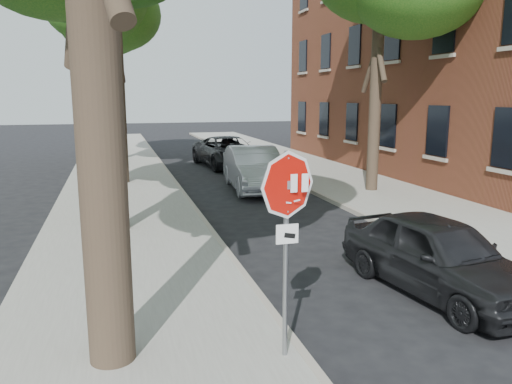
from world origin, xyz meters
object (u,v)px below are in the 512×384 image
(car_a, at_px, (438,255))
(car_b, at_px, (254,169))
(car_d, at_px, (228,152))
(tree_far, at_px, (106,16))
(stop_sign, at_px, (287,215))

(car_a, bearing_deg, car_b, 84.76)
(car_d, bearing_deg, tree_far, 142.15)
(car_b, bearing_deg, stop_sign, -99.39)
(stop_sign, xyz_separation_m, tree_far, (-2.02, 21.14, 5.26))
(car_b, xyz_separation_m, car_d, (0.43, 6.12, -0.05))
(tree_far, distance_m, car_b, 12.43)
(stop_sign, xyz_separation_m, car_d, (3.30, 17.81, -1.22))
(car_b, height_order, car_d, car_b)
(car_a, height_order, car_d, car_d)
(stop_sign, height_order, car_d, stop_sign)
(stop_sign, xyz_separation_m, car_a, (3.30, 1.53, -1.27))
(tree_far, xyz_separation_m, car_a, (5.32, -19.61, -6.54))
(car_b, bearing_deg, tree_far, 121.78)
(car_d, bearing_deg, stop_sign, -106.35)
(tree_far, distance_m, car_d, 9.02)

